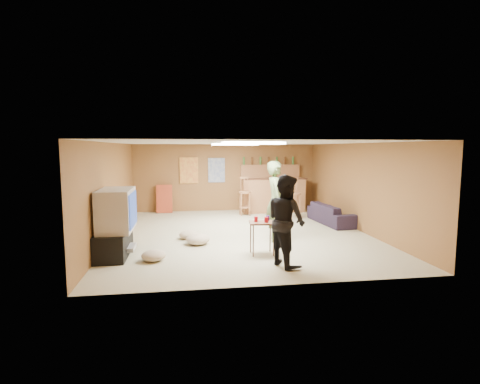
{
  "coord_description": "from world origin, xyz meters",
  "views": [
    {
      "loc": [
        -1.34,
        -8.84,
        2.08
      ],
      "look_at": [
        0.0,
        0.2,
        1.0
      ],
      "focal_mm": 28.0,
      "sensor_mm": 36.0,
      "label": 1
    }
  ],
  "objects": [
    {
      "name": "bar_counter",
      "position": [
        1.5,
        2.95,
        0.55
      ],
      "size": [
        2.0,
        0.6,
        1.1
      ],
      "primitive_type": "cube",
      "color": "#9B6138",
      "rests_on": "ground"
    },
    {
      "name": "cup_red_far",
      "position": [
        0.21,
        -1.87,
        0.7
      ],
      "size": [
        0.1,
        0.1,
        0.11
      ],
      "primitive_type": "cylinder",
      "rotation": [
        0.0,
        0.0,
        -0.4
      ],
      "color": "red",
      "rests_on": "tray_table"
    },
    {
      "name": "cushion_far",
      "position": [
        -1.94,
        -1.95,
        0.1
      ],
      "size": [
        0.58,
        0.58,
        0.2
      ],
      "primitive_type": "ellipsoid",
      "rotation": [
        0.0,
        0.0,
        -0.35
      ],
      "color": "tan",
      "rests_on": "ground"
    },
    {
      "name": "bar_lip",
      "position": [
        1.5,
        2.7,
        1.1
      ],
      "size": [
        2.1,
        0.12,
        0.05
      ],
      "primitive_type": "cube",
      "color": "#412215",
      "rests_on": "bar_counter"
    },
    {
      "name": "wall_right",
      "position": [
        3.0,
        0.0,
        1.1
      ],
      "size": [
        0.02,
        7.0,
        2.2
      ],
      "primitive_type": "cube",
      "color": "brown",
      "rests_on": "ground"
    },
    {
      "name": "dvd_box",
      "position": [
        -2.5,
        -1.5,
        0.15
      ],
      "size": [
        0.35,
        0.5,
        0.08
      ],
      "primitive_type": "cube",
      "color": "#B2B2B7",
      "rests_on": "tv_stand"
    },
    {
      "name": "tv_screen",
      "position": [
        -2.34,
        -1.5,
        0.9
      ],
      "size": [
        0.02,
        0.95,
        0.65
      ],
      "primitive_type": "cube",
      "color": "navy",
      "rests_on": "tv_body"
    },
    {
      "name": "bar_stool_right",
      "position": [
        1.9,
        1.86,
        0.62
      ],
      "size": [
        0.43,
        0.43,
        1.25
      ],
      "primitive_type": null,
      "rotation": [
        0.0,
        0.0,
        0.09
      ],
      "color": "#9B6138",
      "rests_on": "ground"
    },
    {
      "name": "tray_table",
      "position": [
        0.14,
        -1.81,
        0.32
      ],
      "size": [
        0.53,
        0.44,
        0.64
      ],
      "primitive_type": "cube",
      "rotation": [
        0.0,
        0.0,
        -0.1
      ],
      "color": "#412215",
      "rests_on": "ground"
    },
    {
      "name": "person_olive",
      "position": [
        0.66,
        -0.78,
        0.9
      ],
      "size": [
        0.52,
        0.71,
        1.79
      ],
      "primitive_type": "imported",
      "rotation": [
        0.0,
        0.0,
        1.43
      ],
      "color": "#52643A",
      "rests_on": "ground"
    },
    {
      "name": "poster_left",
      "position": [
        -1.2,
        3.46,
        1.35
      ],
      "size": [
        0.6,
        0.03,
        0.85
      ],
      "primitive_type": "cube",
      "color": "#BF3F26",
      "rests_on": "wall_back"
    },
    {
      "name": "ceiling",
      "position": [
        0.0,
        0.0,
        2.2
      ],
      "size": [
        6.0,
        7.0,
        0.02
      ],
      "primitive_type": "cube",
      "color": "silver",
      "rests_on": "ground"
    },
    {
      "name": "wall_front",
      "position": [
        0.0,
        -3.5,
        1.1
      ],
      "size": [
        6.0,
        0.02,
        2.2
      ],
      "primitive_type": "cube",
      "color": "brown",
      "rests_on": "ground"
    },
    {
      "name": "cushion_mid",
      "position": [
        -1.28,
        -0.33,
        0.1
      ],
      "size": [
        0.46,
        0.46,
        0.19
      ],
      "primitive_type": "ellipsoid",
      "rotation": [
        0.0,
        0.0,
        0.08
      ],
      "color": "tan",
      "rests_on": "ground"
    },
    {
      "name": "wall_left",
      "position": [
        -3.0,
        0.0,
        1.1
      ],
      "size": [
        0.02,
        7.0,
        2.2
      ],
      "primitive_type": "cube",
      "color": "brown",
      "rests_on": "ground"
    },
    {
      "name": "tv_stand",
      "position": [
        -2.72,
        -1.5,
        0.25
      ],
      "size": [
        0.55,
        1.3,
        0.5
      ],
      "primitive_type": "cube",
      "color": "black",
      "rests_on": "ground"
    },
    {
      "name": "cup_blue",
      "position": [
        0.27,
        -1.69,
        0.69
      ],
      "size": [
        0.09,
        0.09,
        0.1
      ],
      "primitive_type": "cylinder",
      "rotation": [
        0.0,
        0.0,
        0.28
      ],
      "color": "navy",
      "rests_on": "tray_table"
    },
    {
      "name": "bar_shelf",
      "position": [
        1.5,
        3.4,
        1.5
      ],
      "size": [
        2.0,
        0.18,
        0.05
      ],
      "primitive_type": "cube",
      "color": "#9B6138",
      "rests_on": "bar_backing"
    },
    {
      "name": "bar_backing",
      "position": [
        1.5,
        3.42,
        1.2
      ],
      "size": [
        2.0,
        0.14,
        0.6
      ],
      "primitive_type": "cube",
      "color": "#9B6138",
      "rests_on": "bar_counter"
    },
    {
      "name": "sofa",
      "position": [
        2.7,
        0.88,
        0.27
      ],
      "size": [
        0.87,
        1.9,
        0.54
      ],
      "primitive_type": "imported",
      "rotation": [
        0.0,
        0.0,
        1.66
      ],
      "color": "black",
      "rests_on": "ground"
    },
    {
      "name": "tv_body",
      "position": [
        -2.65,
        -1.5,
        0.9
      ],
      "size": [
        0.6,
        1.1,
        0.8
      ],
      "primitive_type": "cube",
      "color": "#B2B2B7",
      "rests_on": "tv_stand"
    },
    {
      "name": "ceiling_panel_back",
      "position": [
        0.0,
        1.2,
        2.17
      ],
      "size": [
        1.2,
        0.6,
        0.04
      ],
      "primitive_type": "cube",
      "color": "white",
      "rests_on": "ceiling"
    },
    {
      "name": "wall_back",
      "position": [
        0.0,
        3.5,
        1.1
      ],
      "size": [
        6.0,
        0.02,
        2.2
      ],
      "primitive_type": "cube",
      "color": "brown",
      "rests_on": "ground"
    },
    {
      "name": "person_black",
      "position": [
        0.41,
        -2.54,
        0.81
      ],
      "size": [
        0.84,
        0.95,
        1.62
      ],
      "primitive_type": "imported",
      "rotation": [
        0.0,
        0.0,
        1.92
      ],
      "color": "black",
      "rests_on": "ground"
    },
    {
      "name": "poster_right",
      "position": [
        -0.3,
        3.46,
        1.35
      ],
      "size": [
        0.55,
        0.03,
        0.8
      ],
      "primitive_type": "cube",
      "color": "#334C99",
      "rests_on": "wall_back"
    },
    {
      "name": "bar_stool_left",
      "position": [
        0.49,
        2.46,
        0.61
      ],
      "size": [
        0.42,
        0.42,
        1.22
      ],
      "primitive_type": null,
      "rotation": [
        0.0,
        0.0,
        -0.08
      ],
      "color": "#9B6138",
      "rests_on": "ground"
    },
    {
      "name": "cup_red_near",
      "position": [
        0.03,
        -1.75,
        0.69
      ],
      "size": [
        0.09,
        0.09,
        0.1
      ],
      "primitive_type": "cylinder",
      "rotation": [
        0.0,
        0.0,
        -0.22
      ],
      "color": "red",
      "rests_on": "tray_table"
    },
    {
      "name": "cushion_near_tv",
      "position": [
        -1.08,
        -0.87,
        0.12
      ],
      "size": [
        0.66,
        0.66,
        0.23
      ],
      "primitive_type": "ellipsoid",
      "rotation": [
        0.0,
        0.0,
        -0.34
      ],
      "color": "tan",
      "rests_on": "ground"
    },
    {
      "name": "ceiling_panel_front",
      "position": [
        0.0,
        -1.5,
        2.17
      ],
      "size": [
        1.2,
        0.6,
        0.04
      ],
      "primitive_type": "cube",
      "color": "white",
      "rests_on": "ceiling"
    },
    {
      "name": "ground",
      "position": [
        0.0,
        0.0,
        0.0
      ],
      "size": [
        7.0,
        7.0,
        0.0
      ],
      "primitive_type": "plane",
      "color": "#B2A988",
      "rests_on": "ground"
    },
    {
      "name": "bottle_row",
      "position": [
        1.44,
        3.38,
        1.65
      ],
      "size": [
        1.76,
        0.08,
        0.26
      ],
      "primitive_type": null,
      "color": "#3F7233",
      "rests_on": "bar_shelf"
    },
    {
      "name": "folding_chair_stack",
      "position": [
        -2.0,
        3.3,
        0.45
      ],
      "size": [
        0.5,
        0.26,
        0.91
      ],
      "primitive_type": "cube",
      "rotation": [
        -0.14,
        0.0,
        0.0
      ],
      "color": "#B03C20",
      "rests_on": "ground"
    }
  ]
}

